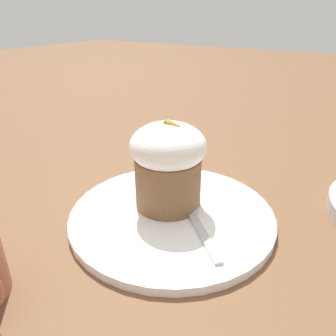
{
  "coord_description": "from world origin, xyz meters",
  "views": [
    {
      "loc": [
        0.19,
        -0.3,
        0.25
      ],
      "look_at": [
        -0.01,
        0.01,
        0.06
      ],
      "focal_mm": 35.0,
      "sensor_mm": 36.0,
      "label": 1
    }
  ],
  "objects": [
    {
      "name": "carrot_cake",
      "position": [
        -0.01,
        0.01,
        0.07
      ],
      "size": [
        0.1,
        0.1,
        0.12
      ],
      "color": "brown",
      "rests_on": "dessert_plate"
    },
    {
      "name": "dessert_plate",
      "position": [
        0.0,
        0.0,
        0.01
      ],
      "size": [
        0.26,
        0.26,
        0.01
      ],
      "color": "white",
      "rests_on": "ground_plane"
    },
    {
      "name": "spoon",
      "position": [
        0.03,
        0.0,
        0.01
      ],
      "size": [
        0.1,
        0.1,
        0.01
      ],
      "color": "#B7B7BC",
      "rests_on": "dessert_plate"
    },
    {
      "name": "ground_plane",
      "position": [
        0.0,
        0.0,
        0.0
      ],
      "size": [
        4.0,
        4.0,
        0.0
      ],
      "primitive_type": "plane",
      "color": "brown"
    }
  ]
}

